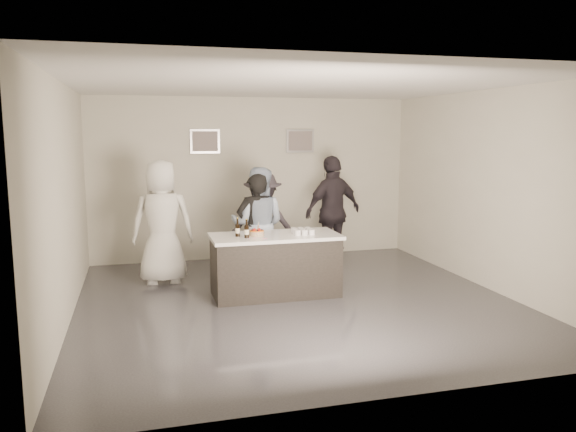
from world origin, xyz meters
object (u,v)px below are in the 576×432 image
at_px(person_guest_right, 333,212).
at_px(person_guest_back, 263,222).
at_px(cake, 257,233).
at_px(person_guest_left, 162,222).
at_px(beer_bottle_a, 238,227).
at_px(bar_counter, 275,265).
at_px(beer_bottle_b, 247,229).
at_px(person_main_black, 256,229).
at_px(person_main_blue, 258,225).

height_order(person_guest_right, person_guest_back, person_guest_right).
height_order(cake, person_guest_left, person_guest_left).
relative_size(beer_bottle_a, person_guest_right, 0.13).
relative_size(bar_counter, person_guest_right, 0.95).
bearing_deg(person_guest_right, beer_bottle_b, 22.26).
relative_size(cake, beer_bottle_a, 0.82).
bearing_deg(person_guest_right, person_guest_back, -15.07).
xyz_separation_m(person_main_black, person_guest_left, (-1.41, 0.41, 0.11)).
bearing_deg(person_guest_back, cake, 89.55).
height_order(bar_counter, beer_bottle_a, beer_bottle_a).
bearing_deg(person_guest_left, beer_bottle_a, 135.27).
height_order(person_main_black, person_guest_left, person_guest_left).
bearing_deg(person_main_blue, cake, 98.92).
bearing_deg(beer_bottle_a, bar_counter, 0.20).
relative_size(beer_bottle_b, person_main_blue, 0.14).
distance_m(beer_bottle_b, person_guest_right, 2.47).
bearing_deg(person_guest_right, beer_bottle_a, 18.18).
bearing_deg(person_guest_left, person_main_blue, 173.31).
height_order(person_main_blue, person_guest_back, person_main_blue).
bearing_deg(bar_counter, beer_bottle_b, -162.08).
xyz_separation_m(cake, person_guest_left, (-1.27, 1.15, 0.04)).
bearing_deg(person_guest_left, beer_bottle_b, 134.70).
distance_m(beer_bottle_a, person_main_blue, 0.98).
xyz_separation_m(bar_counter, person_guest_left, (-1.54, 1.13, 0.53)).
distance_m(beer_bottle_b, person_guest_left, 1.68).
xyz_separation_m(person_main_blue, person_guest_back, (0.20, 0.55, -0.06)).
bearing_deg(person_guest_back, person_main_black, 84.37).
xyz_separation_m(beer_bottle_a, person_main_black, (0.41, 0.72, -0.16)).
bearing_deg(beer_bottle_b, bar_counter, 17.92).
distance_m(beer_bottle_b, person_main_blue, 1.07).
relative_size(cake, person_main_black, 0.12).
relative_size(cake, beer_bottle_b, 0.82).
bearing_deg(person_guest_right, person_main_blue, 4.11).
height_order(bar_counter, person_guest_back, person_guest_back).
bearing_deg(beer_bottle_b, person_main_blue, 69.45).
xyz_separation_m(person_guest_left, person_guest_back, (1.67, 0.27, -0.12)).
relative_size(bar_counter, cake, 8.77).
relative_size(person_guest_right, person_guest_back, 1.15).
distance_m(person_main_blue, person_guest_right, 1.61).
distance_m(cake, person_main_blue, 0.90).
height_order(beer_bottle_b, person_guest_left, person_guest_left).
relative_size(beer_bottle_b, person_guest_right, 0.13).
height_order(cake, beer_bottle_a, beer_bottle_a).
height_order(cake, person_main_black, person_main_black).
bearing_deg(person_guest_right, cake, 22.74).
bearing_deg(bar_counter, beer_bottle_a, -179.80).
bearing_deg(person_guest_back, person_main_blue, 85.35).
height_order(bar_counter, beer_bottle_b, beer_bottle_b).
bearing_deg(cake, person_guest_right, 41.75).
relative_size(cake, person_guest_left, 0.11).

